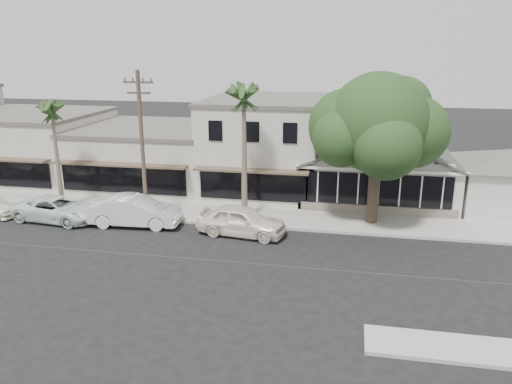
% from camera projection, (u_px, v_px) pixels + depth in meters
% --- Properties ---
extents(ground, '(140.00, 140.00, 0.00)m').
position_uv_depth(ground, '(279.00, 266.00, 24.30)').
color(ground, black).
rests_on(ground, ground).
extents(sidewalk_north, '(90.00, 3.50, 0.15)m').
position_uv_depth(sidewalk_north, '(171.00, 211.00, 32.09)').
color(sidewalk_north, '#9E9991').
rests_on(sidewalk_north, ground).
extents(corner_shop, '(10.40, 8.60, 5.10)m').
position_uv_depth(corner_shop, '(377.00, 162.00, 34.41)').
color(corner_shop, silver).
rests_on(corner_shop, ground).
extents(side_cottage, '(6.00, 6.00, 3.00)m').
position_uv_depth(side_cottage, '(506.00, 187.00, 32.32)').
color(side_cottage, silver).
rests_on(side_cottage, ground).
extents(row_building_near, '(8.00, 10.00, 6.50)m').
position_uv_depth(row_building_near, '(266.00, 146.00, 36.65)').
color(row_building_near, silver).
rests_on(row_building_near, ground).
extents(row_building_midnear, '(10.00, 10.00, 4.20)m').
position_uv_depth(row_building_midnear, '(151.00, 156.00, 38.61)').
color(row_building_midnear, beige).
rests_on(row_building_midnear, ground).
extents(row_building_midfar, '(11.00, 10.00, 5.00)m').
position_uv_depth(row_building_midfar, '(29.00, 146.00, 40.40)').
color(row_building_midfar, silver).
rests_on(row_building_midfar, ground).
extents(utility_pole, '(1.80, 0.24, 9.00)m').
position_uv_depth(utility_pole, '(142.00, 143.00, 29.48)').
color(utility_pole, brown).
rests_on(utility_pole, ground).
extents(car_0, '(5.23, 2.63, 1.71)m').
position_uv_depth(car_0, '(242.00, 221.00, 28.04)').
color(car_0, white).
rests_on(car_0, ground).
extents(car_1, '(5.56, 2.26, 1.79)m').
position_uv_depth(car_1, '(135.00, 211.00, 29.51)').
color(car_1, silver).
rests_on(car_1, ground).
extents(car_2, '(5.58, 3.02, 1.49)m').
position_uv_depth(car_2, '(58.00, 209.00, 30.39)').
color(car_2, white).
rests_on(car_2, ground).
extents(shade_tree, '(8.10, 7.32, 8.98)m').
position_uv_depth(shade_tree, '(376.00, 125.00, 28.61)').
color(shade_tree, '#4C3B2E').
rests_on(shade_tree, ground).
extents(palm_east, '(2.68, 2.68, 8.66)m').
position_uv_depth(palm_east, '(244.00, 98.00, 28.57)').
color(palm_east, '#726651').
rests_on(palm_east, ground).
extents(palm_mid, '(2.91, 2.91, 7.38)m').
position_uv_depth(palm_mid, '(52.00, 112.00, 30.89)').
color(palm_mid, '#726651').
rests_on(palm_mid, ground).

